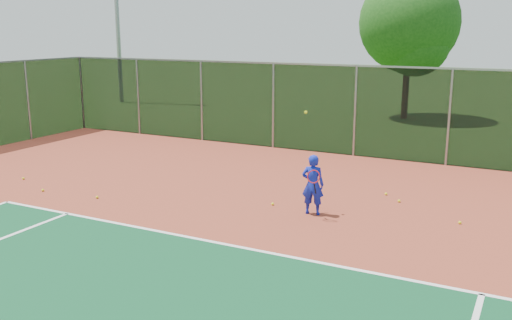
{
  "coord_description": "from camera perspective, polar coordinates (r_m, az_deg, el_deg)",
  "views": [
    {
      "loc": [
        2.59,
        -6.19,
        4.22
      ],
      "look_at": [
        -3.12,
        5.0,
        1.3
      ],
      "focal_mm": 40.0,
      "sensor_mm": 36.0,
      "label": 1
    }
  ],
  "objects": [
    {
      "name": "fence_back",
      "position": [
        18.57,
        18.77,
        4.16
      ],
      "size": [
        30.0,
        0.06,
        3.03
      ],
      "color": "black",
      "rests_on": "court_apron"
    },
    {
      "name": "practice_ball_2",
      "position": [
        13.34,
        19.71,
        -5.9
      ],
      "size": [
        0.07,
        0.07,
        0.07
      ],
      "primitive_type": "sphere",
      "color": "yellow",
      "rests_on": "court_apron"
    },
    {
      "name": "practice_ball_7",
      "position": [
        14.52,
        14.12,
        -3.99
      ],
      "size": [
        0.07,
        0.07,
        0.07
      ],
      "primitive_type": "sphere",
      "color": "yellow",
      "rests_on": "court_apron"
    },
    {
      "name": "court_apron",
      "position": [
        9.57,
        8.72,
        -13.18
      ],
      "size": [
        30.0,
        20.0,
        0.02
      ],
      "primitive_type": "cube",
      "color": "#973C26",
      "rests_on": "ground"
    },
    {
      "name": "tree_back_left",
      "position": [
        27.85,
        15.24,
        12.69
      ],
      "size": [
        4.61,
        4.61,
        6.77
      ],
      "color": "#331C12",
      "rests_on": "ground"
    },
    {
      "name": "tennis_player",
      "position": [
        13.1,
        5.7,
        -2.44
      ],
      "size": [
        0.59,
        0.62,
        2.38
      ],
      "color": "#1323B2",
      "rests_on": "court_apron"
    },
    {
      "name": "practice_ball_3",
      "position": [
        14.94,
        -15.6,
        -3.6
      ],
      "size": [
        0.07,
        0.07,
        0.07
      ],
      "primitive_type": "sphere",
      "color": "yellow",
      "rests_on": "court_apron"
    },
    {
      "name": "practice_ball_4",
      "position": [
        15.05,
        12.87,
        -3.32
      ],
      "size": [
        0.07,
        0.07,
        0.07
      ],
      "primitive_type": "sphere",
      "color": "yellow",
      "rests_on": "court_apron"
    },
    {
      "name": "practice_ball_1",
      "position": [
        16.02,
        -20.53,
        -2.84
      ],
      "size": [
        0.07,
        0.07,
        0.07
      ],
      "primitive_type": "sphere",
      "color": "yellow",
      "rests_on": "court_apron"
    },
    {
      "name": "practice_ball_5",
      "position": [
        13.85,
        1.67,
        -4.42
      ],
      "size": [
        0.07,
        0.07,
        0.07
      ],
      "primitive_type": "sphere",
      "color": "yellow",
      "rests_on": "court_apron"
    },
    {
      "name": "practice_ball_8",
      "position": [
        17.46,
        -22.24,
        -1.72
      ],
      "size": [
        0.07,
        0.07,
        0.07
      ],
      "primitive_type": "sphere",
      "color": "yellow",
      "rests_on": "court_apron"
    }
  ]
}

